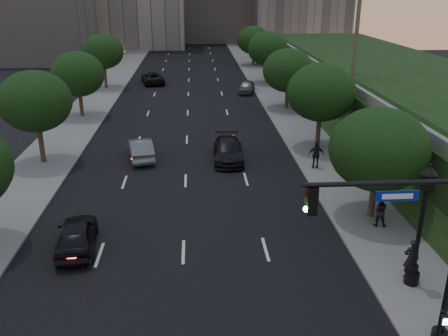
{
  "coord_description": "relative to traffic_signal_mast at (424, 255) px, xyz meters",
  "views": [
    {
      "loc": [
        0.69,
        -14.98,
        12.02
      ],
      "look_at": [
        2.09,
        6.88,
        3.6
      ],
      "focal_mm": 38.0,
      "sensor_mm": 36.0,
      "label": 1
    }
  ],
  "objects": [
    {
      "name": "pedestrian_b",
      "position": [
        2.04,
        8.59,
        -2.66
      ],
      "size": [
        0.98,
        0.85,
        1.73
      ],
      "primitive_type": "imported",
      "rotation": [
        0.0,
        0.0,
        2.88
      ],
      "color": "black",
      "rests_on": "sidewalk_right"
    },
    {
      "name": "pedestrian_a",
      "position": [
        1.63,
        3.8,
        -2.59
      ],
      "size": [
        0.73,
        0.53,
        1.86
      ],
      "primitive_type": "imported",
      "rotation": [
        0.0,
        0.0,
        3.01
      ],
      "color": "black",
      "rests_on": "sidewalk_right"
    },
    {
      "name": "parapet_wall",
      "position": [
        5.29,
        29.76,
        0.68
      ],
      "size": [
        0.35,
        90.0,
        0.7
      ],
      "primitive_type": "cube",
      "color": "slate",
      "rests_on": "embankment"
    },
    {
      "name": "tree_left_d",
      "position": [
        -18.51,
        46.76,
        0.9
      ],
      "size": [
        5.0,
        5.0,
        6.71
      ],
      "color": "#38281C",
      "rests_on": "ground"
    },
    {
      "name": "sidewalk_right",
      "position": [
        2.04,
        31.76,
        -3.6
      ],
      "size": [
        4.5,
        140.0,
        0.15
      ],
      "primitive_type": "cube",
      "color": "slate",
      "rests_on": "ground"
    },
    {
      "name": "office_block_filler",
      "position": [
        -34.21,
        71.76,
        3.33
      ],
      "size": [
        18.0,
        16.0,
        14.0
      ],
      "primitive_type": "cube",
      "color": "gray",
      "rests_on": "ground"
    },
    {
      "name": "road_surface",
      "position": [
        -8.21,
        31.76,
        -3.66
      ],
      "size": [
        16.0,
        140.0,
        0.02
      ],
      "primitive_type": "cube",
      "color": "black",
      "rests_on": "ground"
    },
    {
      "name": "tree_right_b",
      "position": [
        2.09,
        21.76,
        0.84
      ],
      "size": [
        5.2,
        5.2,
        6.74
      ],
      "color": "#38281C",
      "rests_on": "ground"
    },
    {
      "name": "traffic_signal_mast",
      "position": [
        0.0,
        0.0,
        0.0
      ],
      "size": [
        5.68,
        0.56,
        7.0
      ],
      "color": "black",
      "rests_on": "ground"
    },
    {
      "name": "sidewalk_left",
      "position": [
        -18.46,
        31.76,
        -3.6
      ],
      "size": [
        4.5,
        140.0,
        0.15
      ],
      "primitive_type": "cube",
      "color": "slate",
      "rests_on": "ground"
    },
    {
      "name": "sedan_near_left",
      "position": [
        -13.38,
        7.47,
        -2.91
      ],
      "size": [
        2.3,
        4.65,
        1.52
      ],
      "primitive_type": "imported",
      "rotation": [
        0.0,
        0.0,
        3.26
      ],
      "color": "black",
      "rests_on": "ground"
    },
    {
      "name": "sedan_far_left",
      "position": [
        -12.92,
        49.58,
        -2.9
      ],
      "size": [
        3.65,
        5.99,
        1.55
      ],
      "primitive_type": "imported",
      "rotation": [
        0.0,
        0.0,
        3.35
      ],
      "color": "black",
      "rests_on": "ground"
    },
    {
      "name": "tree_left_b",
      "position": [
        -18.51,
        19.76,
        0.9
      ],
      "size": [
        5.0,
        5.0,
        6.71
      ],
      "color": "#38281C",
      "rests_on": "ground"
    },
    {
      "name": "sedan_far_right",
      "position": [
        -1.21,
        43.03,
        -2.94
      ],
      "size": [
        2.66,
        4.58,
        1.46
      ],
      "primitive_type": "imported",
      "rotation": [
        0.0,
        0.0,
        -0.23
      ],
      "color": "#56585E",
      "rests_on": "ground"
    },
    {
      "name": "ground",
      "position": [
        -8.21,
        1.76,
        -3.67
      ],
      "size": [
        160.0,
        160.0,
        0.0
      ],
      "primitive_type": "plane",
      "color": "black",
      "rests_on": "ground"
    },
    {
      "name": "tree_left_c",
      "position": [
        -18.51,
        32.76,
        0.53
      ],
      "size": [
        5.0,
        5.0,
        6.34
      ],
      "color": "#38281C",
      "rests_on": "ground"
    },
    {
      "name": "tree_right_c",
      "position": [
        2.09,
        34.76,
        0.35
      ],
      "size": [
        5.2,
        5.2,
        6.24
      ],
      "color": "#38281C",
      "rests_on": "ground"
    },
    {
      "name": "tree_right_d",
      "position": [
        2.09,
        48.76,
        0.84
      ],
      "size": [
        5.2,
        5.2,
        6.74
      ],
      "color": "#38281C",
      "rests_on": "ground"
    },
    {
      "name": "sedan_near_right",
      "position": [
        -5.13,
        19.56,
        -2.91
      ],
      "size": [
        2.29,
        5.31,
        1.52
      ],
      "primitive_type": "imported",
      "rotation": [
        0.0,
        0.0,
        -0.03
      ],
      "color": "black",
      "rests_on": "ground"
    },
    {
      "name": "street_lamp",
      "position": [
        1.56,
        3.39,
        -1.04
      ],
      "size": [
        0.64,
        0.64,
        5.62
      ],
      "color": "black",
      "rests_on": "ground"
    },
    {
      "name": "sedan_mid_left",
      "position": [
        -11.57,
        20.33,
        -2.91
      ],
      "size": [
        2.52,
        4.88,
        1.53
      ],
      "primitive_type": "imported",
      "rotation": [
        0.0,
        0.0,
        3.34
      ],
      "color": "slate",
      "rests_on": "ground"
    },
    {
      "name": "pedestrian_signal",
      "position": [
        0.11,
        -1.5,
        -2.11
      ],
      "size": [
        0.3,
        0.33,
        2.5
      ],
      "color": "black",
      "rests_on": "ground"
    },
    {
      "name": "tree_right_a",
      "position": [
        2.09,
        9.76,
        0.35
      ],
      "size": [
        5.2,
        5.2,
        6.24
      ],
      "color": "#38281C",
      "rests_on": "ground"
    },
    {
      "name": "tree_right_e",
      "position": [
        2.09,
        63.76,
        0.35
      ],
      "size": [
        5.2,
        5.2,
        6.24
      ],
      "color": "#38281C",
      "rests_on": "ground"
    },
    {
      "name": "embankment",
      "position": [
        13.79,
        29.76,
        -1.67
      ],
      "size": [
        18.0,
        90.0,
        4.0
      ],
      "primitive_type": "cube",
      "color": "black",
      "rests_on": "ground"
    },
    {
      "name": "pedestrian_c",
      "position": [
        0.84,
        17.28,
        -2.57
      ],
      "size": [
        1.15,
        0.55,
        1.91
      ],
      "primitive_type": "imported",
      "rotation": [
        0.0,
        0.0,
        3.06
      ],
      "color": "black",
      "rests_on": "sidewalk_right"
    }
  ]
}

